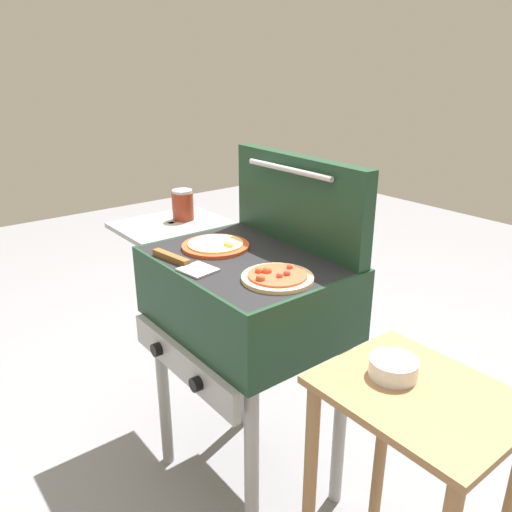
# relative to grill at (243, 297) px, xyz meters

# --- Properties ---
(ground_plane) EXTENTS (8.00, 8.00, 0.00)m
(ground_plane) POSITION_rel_grill_xyz_m (0.01, 0.00, -0.76)
(ground_plane) COLOR gray
(grill) EXTENTS (0.96, 0.53, 0.90)m
(grill) POSITION_rel_grill_xyz_m (0.00, 0.00, 0.00)
(grill) COLOR #193823
(grill) RESTS_ON ground_plane
(grill_lid_open) EXTENTS (0.63, 0.09, 0.30)m
(grill_lid_open) POSITION_rel_grill_xyz_m (0.01, 0.22, 0.30)
(grill_lid_open) COLOR #193823
(grill_lid_open) RESTS_ON grill
(pizza_pepperoni) EXTENTS (0.21, 0.21, 0.04)m
(pizza_pepperoni) POSITION_rel_grill_xyz_m (0.21, -0.04, 0.15)
(pizza_pepperoni) COLOR beige
(pizza_pepperoni) RESTS_ON grill
(pizza_cheese) EXTENTS (0.23, 0.23, 0.03)m
(pizza_cheese) POSITION_rel_grill_xyz_m (-0.12, -0.02, 0.15)
(pizza_cheese) COLOR #C64723
(pizza_cheese) RESTS_ON grill
(sauce_jar) EXTENTS (0.08, 0.08, 0.12)m
(sauce_jar) POSITION_rel_grill_xyz_m (-0.47, 0.06, 0.20)
(sauce_jar) COLOR maroon
(sauce_jar) RESTS_ON grill
(spatula) EXTENTS (0.27, 0.10, 0.02)m
(spatula) POSITION_rel_grill_xyz_m (-0.06, -0.19, 0.15)
(spatula) COLOR #B7BABF
(spatula) RESTS_ON grill
(prep_table) EXTENTS (0.44, 0.36, 0.77)m
(prep_table) POSITION_rel_grill_xyz_m (0.67, 0.00, -0.21)
(prep_table) COLOR olive
(prep_table) RESTS_ON ground_plane
(topping_bowl_near) EXTENTS (0.12, 0.12, 0.04)m
(topping_bowl_near) POSITION_rel_grill_xyz_m (0.60, 0.00, 0.03)
(topping_bowl_near) COLOR silver
(topping_bowl_near) RESTS_ON prep_table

